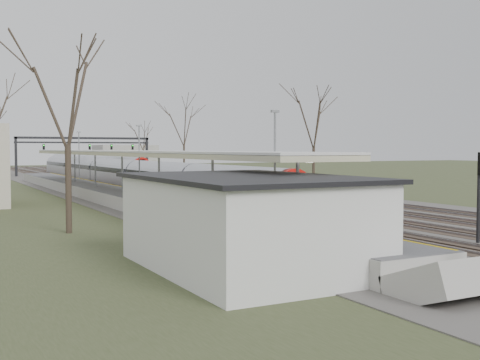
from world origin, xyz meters
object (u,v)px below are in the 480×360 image
Objects in this scene: train_far at (89,164)px; signal_post at (480,184)px; train_near at (118,173)px; passenger at (394,228)px.

signal_post reaches higher than train_far.
train_near is at bearing -99.47° from train_far.
train_far is 96.55m from passenger.
train_far is 91.61m from signal_post.
passenger is (-13.91, -95.55, 0.29)m from train_far.
train_far is at bearing 80.53° from train_near.
train_near is 1.25× the size of train_far.
train_far is 39.06× the size of passenger.
passenger is at bearing -98.29° from train_far.
train_near is 54.03m from passenger.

